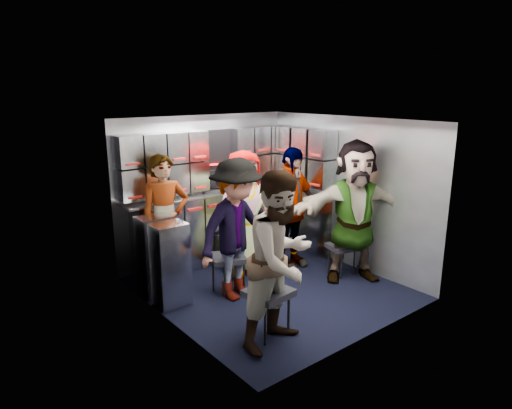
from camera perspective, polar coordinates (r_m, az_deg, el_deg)
floor at (r=5.89m, az=1.78°, el=-10.41°), size 3.00×3.00×0.00m
wall_back at (r=6.71m, az=-6.46°, el=2.09°), size 2.80×0.04×2.10m
wall_left at (r=4.78m, az=-11.06°, el=-3.15°), size 0.04×3.00×2.10m
wall_right at (r=6.50m, az=11.32°, el=1.50°), size 0.04×3.00×2.10m
ceiling at (r=5.36m, az=1.96°, el=10.44°), size 2.80×3.00×0.02m
cart_bank_back at (r=6.68m, az=-5.36°, el=-2.86°), size 2.68×0.38×0.99m
cart_bank_left at (r=5.52m, az=-11.57°, el=-6.85°), size 0.38×0.76×0.99m
counter at (r=6.55m, az=-5.47°, el=1.49°), size 2.68×0.42×0.03m
locker_bank_back at (r=6.51m, az=-5.86°, el=5.66°), size 2.68×0.28×0.82m
locker_bank_right at (r=6.78m, az=6.15°, el=6.00°), size 0.28×1.00×0.82m
right_cabinet at (r=6.92m, az=6.51°, el=-2.23°), size 0.28×1.20×1.00m
coffee_niche at (r=6.66m, az=-4.83°, el=5.71°), size 0.46×0.16×0.84m
red_latch_strip at (r=6.41m, az=-4.46°, el=0.00°), size 2.60×0.02×0.03m
jump_seat_near_left at (r=4.69m, az=1.60°, el=-11.25°), size 0.47×0.45×0.50m
jump_seat_mid_left at (r=5.66m, az=-3.47°, el=-6.90°), size 0.52×0.51×0.47m
jump_seat_center at (r=6.43m, az=-2.46°, el=-4.27°), size 0.46×0.44×0.47m
jump_seat_mid_right at (r=6.58m, az=3.15°, el=-4.33°), size 0.40×0.39×0.41m
jump_seat_near_right at (r=6.27m, az=10.70°, el=-5.39°), size 0.44×0.43×0.42m
attendant_standing at (r=5.85m, az=-11.24°, el=-2.04°), size 0.68×0.52×1.68m
attendant_arc_a at (r=4.39m, az=3.16°, el=-6.94°), size 0.95×0.80×1.74m
attendant_arc_b at (r=5.38m, az=-2.43°, el=-3.16°), size 1.17×0.77×1.70m
attendant_arc_c at (r=6.17m, az=-1.52°, el=-0.95°), size 0.90×0.66×1.68m
attendant_arc_d at (r=6.31m, az=4.30°, el=-0.51°), size 1.03×0.50×1.70m
attendant_arc_e at (r=6.00m, az=12.23°, el=-0.85°), size 1.74×1.38×1.85m
bottle_left at (r=6.07m, az=-11.79°, el=1.60°), size 0.07×0.07×0.25m
bottle_mid at (r=6.21m, az=-9.27°, el=2.02°), size 0.06×0.06×0.26m
bottle_right at (r=7.05m, az=1.50°, el=3.77°), size 0.06×0.06×0.28m
cup_left at (r=6.11m, az=-11.06°, el=1.02°), size 0.08×0.08×0.11m
cup_right at (r=7.00m, az=0.95°, el=2.96°), size 0.07×0.07×0.10m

